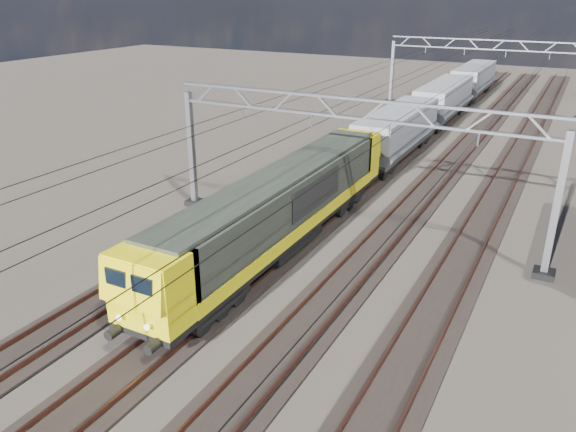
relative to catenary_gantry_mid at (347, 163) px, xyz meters
The scene contains 12 objects.
ground 5.59m from the catenary_gantry_mid, 90.00° to the right, with size 160.00×160.00×0.00m, color black.
track_outer_west 8.17m from the catenary_gantry_mid, 146.31° to the right, with size 2.60×140.00×0.30m.
track_loco 5.89m from the catenary_gantry_mid, 116.57° to the right, with size 2.60×140.00×0.30m.
track_inner_east 5.89m from the catenary_gantry_mid, 63.43° to the right, with size 2.60×140.00×0.30m.
track_outer_east 8.17m from the catenary_gantry_mid, 33.69° to the right, with size 2.60×140.00×0.30m.
catenary_gantry_mid is the anchor object (origin of this frame).
catenary_gantry_far 36.00m from the catenary_gantry_mid, 90.00° to the left, with size 19.90×0.90×7.11m.
overhead_wires 4.40m from the catenary_gantry_mid, 90.00° to the left, with size 12.03×140.00×0.53m.
locomotive 4.01m from the catenary_gantry_mid, 122.81° to the right, with size 2.76×21.10×3.62m.
hopper_wagon_lead 14.82m from the catenary_gantry_mid, 97.80° to the left, with size 3.38×13.00×3.25m.
hopper_wagon_mid 28.91m from the catenary_gantry_mid, 93.97° to the left, with size 3.38×13.00×3.25m.
hopper_wagon_third 43.07m from the catenary_gantry_mid, 92.66° to the left, with size 3.38×13.00×3.25m.
Camera 1 is at (9.80, -20.74, 11.88)m, focal length 35.00 mm.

